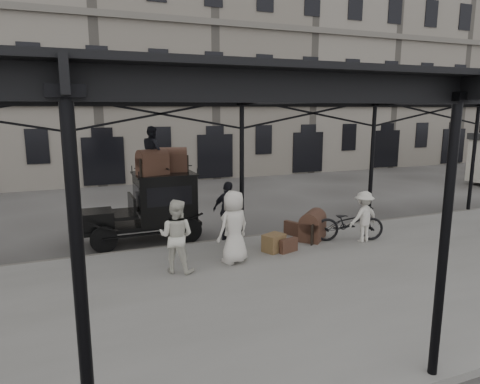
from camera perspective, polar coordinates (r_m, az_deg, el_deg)
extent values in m
plane|color=#383533|center=(12.14, 3.87, -9.18)|extent=(120.00, 120.00, 0.00)
cube|color=slate|center=(10.48, 8.77, -12.21)|extent=(28.00, 8.00, 0.15)
cylinder|color=black|center=(19.48, 28.65, 3.68)|extent=(0.14, 0.14, 4.30)
cylinder|color=black|center=(13.37, 0.24, 2.27)|extent=(0.14, 0.14, 4.30)
cylinder|color=black|center=(7.00, 25.52, -7.01)|extent=(0.14, 0.14, 4.30)
cube|color=black|center=(13.22, 0.25, 12.30)|extent=(22.00, 0.10, 0.45)
cube|color=black|center=(6.70, 27.20, 12.34)|extent=(22.00, 0.10, 0.45)
cube|color=black|center=(9.91, 8.65, 13.58)|extent=(22.50, 9.00, 0.08)
cube|color=silver|center=(9.91, 8.67, 13.99)|extent=(18.00, 7.00, 0.04)
cube|color=slate|center=(28.80, -12.47, 16.39)|extent=(64.00, 8.00, 14.00)
cylinder|color=black|center=(13.28, -17.69, -6.08)|extent=(0.80, 0.10, 0.80)
cylinder|color=black|center=(14.66, -18.15, -4.51)|extent=(0.80, 0.10, 0.80)
cylinder|color=black|center=(13.69, -6.75, -5.11)|extent=(0.80, 0.10, 0.80)
cylinder|color=black|center=(15.03, -8.22, -3.68)|extent=(0.80, 0.10, 0.80)
cube|color=black|center=(14.06, -12.88, -4.25)|extent=(3.60, 1.25, 0.12)
cube|color=black|center=(13.85, -18.45, -3.50)|extent=(0.90, 1.00, 0.55)
cube|color=black|center=(13.83, -20.40, -3.64)|extent=(0.06, 0.70, 0.55)
cube|color=black|center=(13.89, -15.19, -2.84)|extent=(0.70, 1.30, 0.10)
cube|color=black|center=(14.00, -9.99, -0.83)|extent=(1.80, 1.45, 1.55)
cube|color=black|center=(13.27, -9.35, -0.59)|extent=(1.40, 0.02, 0.60)
cube|color=black|center=(13.86, -10.10, 2.41)|extent=(1.90, 1.55, 0.06)
imported|color=silver|center=(12.28, -1.20, -4.27)|extent=(0.69, 0.59, 1.60)
imported|color=silver|center=(10.80, -8.50, -5.82)|extent=(1.14, 1.09, 1.86)
imported|color=silver|center=(11.31, -0.83, -4.68)|extent=(1.11, 0.91, 1.95)
imported|color=black|center=(13.21, -1.55, -2.59)|extent=(1.02, 1.14, 1.86)
imported|color=silver|center=(13.67, 16.16, -3.16)|extent=(1.09, 0.71, 1.58)
imported|color=black|center=(13.70, 14.38, -4.02)|extent=(2.27, 1.37, 1.12)
imported|color=black|center=(13.61, -11.57, 5.49)|extent=(0.68, 0.81, 1.49)
cube|color=brown|center=(12.42, 4.53, -6.76)|extent=(0.73, 0.66, 0.50)
cube|color=#4C2F23|center=(14.00, 7.00, -4.86)|extent=(0.38, 0.61, 0.45)
cube|color=#4C2F23|center=(12.38, 6.52, -7.10)|extent=(0.62, 0.31, 0.40)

